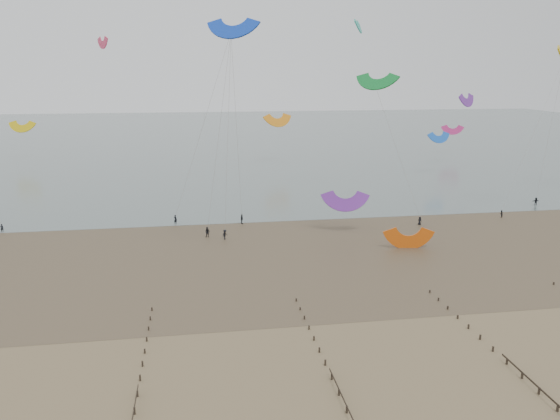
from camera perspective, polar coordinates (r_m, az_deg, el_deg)
The scene contains 6 objects.
ground at distance 59.28m, azimuth -0.02°, elevation -14.41°, with size 500.00×500.00×0.00m, color brown.
sea_and_shore at distance 90.45m, azimuth -5.96°, elevation -4.13°, with size 500.00×665.00×0.03m.
kitesurfer_lead at distance 106.36m, azimuth -10.87°, elevation -0.99°, with size 0.66×0.44×1.82m, color black.
kitesurfers at distance 105.08m, azimuth 6.37°, elevation -1.02°, with size 109.80×15.47×1.88m.
grounded_kite at distance 93.20m, azimuth 13.23°, elevation -3.89°, with size 7.02×3.68×5.35m, color #DC540D, non-canonical shape.
kites_airborne at distance 140.17m, azimuth -9.48°, elevation 10.99°, with size 238.69×123.61×38.46m.
Camera 1 is at (-8.03, -51.37, 28.47)m, focal length 35.00 mm.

